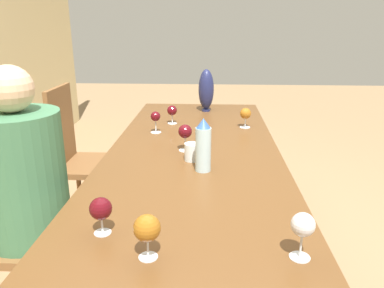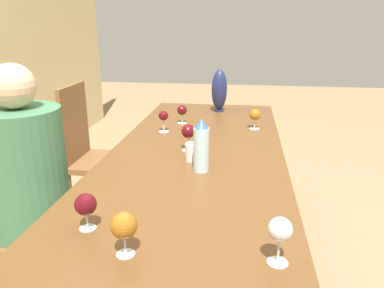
{
  "view_description": "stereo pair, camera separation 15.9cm",
  "coord_description": "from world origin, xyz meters",
  "px_view_note": "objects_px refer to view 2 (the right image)",
  "views": [
    {
      "loc": [
        -1.88,
        -0.09,
        1.42
      ],
      "look_at": [
        -0.1,
        0.0,
        0.83
      ],
      "focal_mm": 35.0,
      "sensor_mm": 36.0,
      "label": 1
    },
    {
      "loc": [
        -1.86,
        -0.25,
        1.42
      ],
      "look_at": [
        -0.1,
        0.0,
        0.83
      ],
      "focal_mm": 35.0,
      "sensor_mm": 36.0,
      "label": 2
    }
  ],
  "objects_px": {
    "wine_glass_6": "(188,132)",
    "chair_near": "(17,215)",
    "wine_glass_2": "(124,226)",
    "wine_glass_3": "(163,117)",
    "person_near": "(31,190)",
    "vase": "(219,90)",
    "water_bottle": "(201,146)",
    "wine_glass_1": "(255,115)",
    "wine_glass_4": "(182,111)",
    "water_tumbler": "(194,152)",
    "wine_glass_5": "(86,205)",
    "chair_far": "(93,151)",
    "wine_glass_0": "(280,231)"
  },
  "relations": [
    {
      "from": "person_near",
      "to": "wine_glass_0",
      "type": "bearing_deg",
      "value": -114.83
    },
    {
      "from": "vase",
      "to": "chair_far",
      "type": "distance_m",
      "value": 1.07
    },
    {
      "from": "wine_glass_1",
      "to": "wine_glass_5",
      "type": "relative_size",
      "value": 1.03
    },
    {
      "from": "wine_glass_5",
      "to": "chair_far",
      "type": "xyz_separation_m",
      "value": [
        1.35,
        0.55,
        -0.3
      ]
    },
    {
      "from": "wine_glass_2",
      "to": "person_near",
      "type": "bearing_deg",
      "value": 50.15
    },
    {
      "from": "wine_glass_0",
      "to": "wine_glass_3",
      "type": "distance_m",
      "value": 1.46
    },
    {
      "from": "person_near",
      "to": "vase",
      "type": "bearing_deg",
      "value": -28.36
    },
    {
      "from": "wine_glass_2",
      "to": "wine_glass_4",
      "type": "bearing_deg",
      "value": 3.18
    },
    {
      "from": "wine_glass_2",
      "to": "wine_glass_4",
      "type": "height_order",
      "value": "wine_glass_2"
    },
    {
      "from": "water_bottle",
      "to": "vase",
      "type": "distance_m",
      "value": 1.26
    },
    {
      "from": "wine_glass_3",
      "to": "chair_near",
      "type": "relative_size",
      "value": 0.14
    },
    {
      "from": "vase",
      "to": "wine_glass_3",
      "type": "bearing_deg",
      "value": 153.62
    },
    {
      "from": "wine_glass_2",
      "to": "wine_glass_6",
      "type": "relative_size",
      "value": 0.96
    },
    {
      "from": "water_bottle",
      "to": "wine_glass_6",
      "type": "bearing_deg",
      "value": 20.22
    },
    {
      "from": "wine_glass_5",
      "to": "chair_near",
      "type": "distance_m",
      "value": 0.75
    },
    {
      "from": "water_bottle",
      "to": "wine_glass_3",
      "type": "xyz_separation_m",
      "value": [
        0.63,
        0.32,
        -0.02
      ]
    },
    {
      "from": "chair_far",
      "to": "wine_glass_0",
      "type": "bearing_deg",
      "value": -140.69
    },
    {
      "from": "wine_glass_1",
      "to": "chair_near",
      "type": "xyz_separation_m",
      "value": [
        -0.97,
        1.15,
        -0.3
      ]
    },
    {
      "from": "wine_glass_2",
      "to": "wine_glass_3",
      "type": "distance_m",
      "value": 1.35
    },
    {
      "from": "wine_glass_2",
      "to": "person_near",
      "type": "xyz_separation_m",
      "value": [
        0.53,
        0.64,
        -0.17
      ]
    },
    {
      "from": "water_tumbler",
      "to": "wine_glass_4",
      "type": "distance_m",
      "value": 0.75
    },
    {
      "from": "wine_glass_3",
      "to": "wine_glass_5",
      "type": "distance_m",
      "value": 1.21
    },
    {
      "from": "wine_glass_3",
      "to": "person_near",
      "type": "height_order",
      "value": "person_near"
    },
    {
      "from": "water_bottle",
      "to": "wine_glass_0",
      "type": "xyz_separation_m",
      "value": [
        -0.69,
        -0.31,
        -0.02
      ]
    },
    {
      "from": "vase",
      "to": "chair_near",
      "type": "height_order",
      "value": "vase"
    },
    {
      "from": "wine_glass_6",
      "to": "person_near",
      "type": "bearing_deg",
      "value": 124.54
    },
    {
      "from": "chair_far",
      "to": "person_near",
      "type": "xyz_separation_m",
      "value": [
        -0.95,
        -0.09,
        0.14
      ]
    },
    {
      "from": "water_bottle",
      "to": "chair_near",
      "type": "distance_m",
      "value": 0.96
    },
    {
      "from": "wine_glass_4",
      "to": "wine_glass_6",
      "type": "bearing_deg",
      "value": -167.09
    },
    {
      "from": "wine_glass_6",
      "to": "wine_glass_2",
      "type": "bearing_deg",
      "value": 177.48
    },
    {
      "from": "wine_glass_2",
      "to": "wine_glass_5",
      "type": "bearing_deg",
      "value": 53.92
    },
    {
      "from": "water_bottle",
      "to": "wine_glass_1",
      "type": "height_order",
      "value": "water_bottle"
    },
    {
      "from": "wine_glass_1",
      "to": "wine_glass_4",
      "type": "distance_m",
      "value": 0.51
    },
    {
      "from": "wine_glass_2",
      "to": "wine_glass_5",
      "type": "relative_size",
      "value": 1.1
    },
    {
      "from": "wine_glass_0",
      "to": "wine_glass_2",
      "type": "distance_m",
      "value": 0.46
    },
    {
      "from": "wine_glass_2",
      "to": "wine_glass_0",
      "type": "bearing_deg",
      "value": -87.15
    },
    {
      "from": "wine_glass_4",
      "to": "wine_glass_5",
      "type": "xyz_separation_m",
      "value": [
        -1.44,
        0.09,
        -0.0
      ]
    },
    {
      "from": "wine_glass_1",
      "to": "chair_far",
      "type": "xyz_separation_m",
      "value": [
        -0.02,
        1.15,
        -0.3
      ]
    },
    {
      "from": "wine_glass_2",
      "to": "person_near",
      "type": "height_order",
      "value": "person_near"
    },
    {
      "from": "vase",
      "to": "wine_glass_1",
      "type": "relative_size",
      "value": 2.46
    },
    {
      "from": "water_tumbler",
      "to": "chair_far",
      "type": "bearing_deg",
      "value": 52.67
    },
    {
      "from": "wine_glass_5",
      "to": "vase",
      "type": "bearing_deg",
      "value": -9.86
    },
    {
      "from": "wine_glass_3",
      "to": "wine_glass_6",
      "type": "xyz_separation_m",
      "value": [
        -0.34,
        -0.21,
        0.01
      ]
    },
    {
      "from": "wine_glass_1",
      "to": "wine_glass_2",
      "type": "height_order",
      "value": "wine_glass_2"
    },
    {
      "from": "wine_glass_6",
      "to": "chair_near",
      "type": "xyz_separation_m",
      "value": [
        -0.47,
        0.77,
        -0.32
      ]
    },
    {
      "from": "water_tumbler",
      "to": "wine_glass_6",
      "type": "distance_m",
      "value": 0.17
    },
    {
      "from": "vase",
      "to": "chair_near",
      "type": "xyz_separation_m",
      "value": [
        -1.44,
        0.87,
        -0.38
      ]
    },
    {
      "from": "wine_glass_5",
      "to": "wine_glass_6",
      "type": "xyz_separation_m",
      "value": [
        0.87,
        -0.22,
        0.02
      ]
    },
    {
      "from": "chair_near",
      "to": "chair_far",
      "type": "height_order",
      "value": "same"
    },
    {
      "from": "wine_glass_2",
      "to": "chair_far",
      "type": "bearing_deg",
      "value": 26.27
    }
  ]
}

